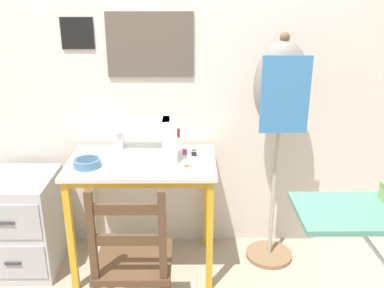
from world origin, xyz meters
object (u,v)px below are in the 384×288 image
(dress_form, at_px, (280,99))
(fabric_bowl, at_px, (87,163))
(sewing_machine, at_px, (151,140))
(filing_cabinet, at_px, (24,223))
(wooden_chair, at_px, (133,262))
(thread_spool_near_machine, at_px, (185,151))
(thread_spool_mid_table, at_px, (194,153))
(scissors, at_px, (192,166))

(dress_form, bearing_deg, fabric_bowl, -171.19)
(sewing_machine, relative_size, filing_cabinet, 0.59)
(sewing_machine, distance_m, wooden_chair, 0.76)
(fabric_bowl, xyz_separation_m, dress_form, (1.17, 0.18, 0.34))
(thread_spool_near_machine, height_order, thread_spool_mid_table, thread_spool_near_machine)
(sewing_machine, height_order, fabric_bowl, sewing_machine)
(thread_spool_near_machine, bearing_deg, thread_spool_mid_table, -26.44)
(sewing_machine, relative_size, dress_form, 0.25)
(sewing_machine, bearing_deg, thread_spool_near_machine, 20.13)
(sewing_machine, bearing_deg, wooden_chair, -95.96)
(sewing_machine, relative_size, fabric_bowl, 2.37)
(fabric_bowl, xyz_separation_m, scissors, (0.63, -0.00, -0.02))
(fabric_bowl, relative_size, filing_cabinet, 0.25)
(wooden_chair, height_order, filing_cabinet, wooden_chair)
(thread_spool_mid_table, bearing_deg, thread_spool_near_machine, 153.56)
(scissors, height_order, dress_form, dress_form)
(sewing_machine, xyz_separation_m, filing_cabinet, (-0.86, -0.02, -0.57))
(wooden_chair, relative_size, filing_cabinet, 1.40)
(scissors, relative_size, thread_spool_near_machine, 3.54)
(fabric_bowl, relative_size, wooden_chair, 0.18)
(sewing_machine, height_order, dress_form, dress_form)
(filing_cabinet, relative_size, dress_form, 0.42)
(fabric_bowl, height_order, scissors, fabric_bowl)
(scissors, relative_size, dress_form, 0.10)
(thread_spool_mid_table, bearing_deg, scissors, -93.66)
(thread_spool_mid_table, bearing_deg, dress_form, 1.32)
(scissors, height_order, wooden_chair, wooden_chair)
(thread_spool_near_machine, xyz_separation_m, filing_cabinet, (-1.07, -0.10, -0.47))
(sewing_machine, distance_m, thread_spool_near_machine, 0.25)
(fabric_bowl, height_order, thread_spool_near_machine, fabric_bowl)
(wooden_chair, bearing_deg, thread_spool_near_machine, 67.85)
(thread_spool_near_machine, relative_size, wooden_chair, 0.05)
(sewing_machine, height_order, wooden_chair, sewing_machine)
(fabric_bowl, bearing_deg, scissors, -0.21)
(filing_cabinet, bearing_deg, fabric_bowl, -12.23)
(fabric_bowl, distance_m, scissors, 0.63)
(wooden_chair, xyz_separation_m, filing_cabinet, (-0.79, 0.57, -0.10))
(scissors, relative_size, thread_spool_mid_table, 3.57)
(fabric_bowl, distance_m, thread_spool_near_machine, 0.62)
(scissors, bearing_deg, thread_spool_near_machine, 103.37)
(scissors, relative_size, wooden_chair, 0.17)
(thread_spool_mid_table, xyz_separation_m, filing_cabinet, (-1.12, -0.07, -0.47))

